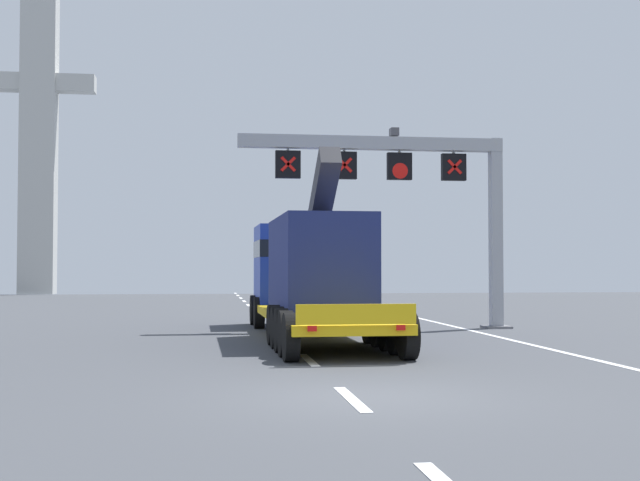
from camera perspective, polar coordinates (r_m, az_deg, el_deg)
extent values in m
plane|color=#424449|center=(13.90, 3.20, -10.59)|extent=(112.00, 112.00, 0.00)
cube|color=silver|center=(13.60, 2.18, -10.76)|extent=(0.20, 2.60, 0.01)
cube|color=silver|center=(19.23, -0.77, -8.16)|extent=(0.20, 2.60, 0.01)
cube|color=silver|center=(24.91, -2.36, -6.73)|extent=(0.20, 2.60, 0.01)
cube|color=silver|center=(30.61, -3.35, -5.83)|extent=(0.20, 2.60, 0.01)
cube|color=silver|center=(36.32, -4.03, -5.22)|extent=(0.20, 2.60, 0.01)
cube|color=silver|center=(42.04, -4.53, -4.76)|extent=(0.20, 2.60, 0.01)
cube|color=silver|center=(47.76, -4.90, -4.42)|extent=(0.20, 2.60, 0.01)
cube|color=silver|center=(53.49, -5.20, -4.15)|extent=(0.20, 2.60, 0.01)
cube|color=silver|center=(59.22, -5.44, -3.94)|extent=(0.20, 2.60, 0.01)
cube|color=silver|center=(64.95, -5.63, -3.76)|extent=(0.20, 2.60, 0.01)
cube|color=silver|center=(70.68, -5.80, -3.61)|extent=(0.20, 2.60, 0.01)
cube|color=silver|center=(27.05, 11.39, -6.32)|extent=(0.20, 63.00, 0.01)
cube|color=#9EA0A5|center=(30.09, 11.91, 0.50)|extent=(0.40, 0.40, 6.69)
cube|color=slate|center=(30.13, 11.95, -5.79)|extent=(0.90, 0.90, 0.08)
cube|color=#9EA0A5|center=(29.20, 3.56, 6.65)|extent=(9.29, 0.44, 0.44)
cube|color=#4C4C51|center=(29.43, 5.08, 7.37)|extent=(0.28, 0.40, 0.28)
cube|color=black|center=(29.80, 9.11, 4.96)|extent=(0.86, 0.24, 0.94)
cube|color=#9EA0A5|center=(29.87, 9.10, 5.95)|extent=(0.08, 0.08, 0.16)
cube|color=red|center=(29.68, 9.18, 4.99)|extent=(0.53, 0.02, 0.53)
cube|color=red|center=(29.68, 9.18, 4.99)|extent=(0.53, 0.02, 0.53)
cube|color=black|center=(29.30, 5.44, 5.06)|extent=(0.86, 0.24, 0.94)
cube|color=#9EA0A5|center=(29.37, 5.44, 6.07)|extent=(0.08, 0.08, 0.16)
cone|color=red|center=(29.15, 5.50, 4.76)|extent=(0.55, 0.02, 0.55)
cube|color=black|center=(28.92, 1.66, 5.14)|extent=(0.86, 0.24, 0.94)
cube|color=#9EA0A5|center=(28.99, 1.66, 6.17)|extent=(0.08, 0.08, 0.16)
cube|color=red|center=(28.80, 1.70, 5.18)|extent=(0.53, 0.02, 0.53)
cube|color=red|center=(28.80, 1.70, 5.18)|extent=(0.53, 0.02, 0.53)
cube|color=black|center=(28.68, -2.21, 5.21)|extent=(0.86, 0.24, 0.94)
cube|color=#9EA0A5|center=(28.75, -2.20, 6.24)|extent=(0.08, 0.08, 0.16)
cube|color=red|center=(28.55, -2.18, 5.24)|extent=(0.53, 0.02, 0.53)
cube|color=red|center=(28.55, -2.18, 5.24)|extent=(0.53, 0.02, 0.53)
cube|color=yellow|center=(23.46, 0.05, -5.26)|extent=(2.94, 10.44, 0.24)
cube|color=yellow|center=(18.25, 2.50, -5.05)|extent=(2.66, 0.12, 0.44)
cylinder|color=black|center=(18.85, -2.01, -6.62)|extent=(0.33, 1.10, 1.10)
cylinder|color=black|center=(19.34, 6.02, -6.49)|extent=(0.33, 1.10, 1.10)
cylinder|color=black|center=(19.89, -2.35, -6.38)|extent=(0.33, 1.10, 1.10)
cylinder|color=black|center=(20.35, 5.28, -6.27)|extent=(0.33, 1.10, 1.10)
cylinder|color=black|center=(20.93, -2.66, -6.15)|extent=(0.33, 1.10, 1.10)
cylinder|color=black|center=(21.37, 4.61, -6.06)|extent=(0.33, 1.10, 1.10)
cylinder|color=black|center=(21.97, -2.93, -5.95)|extent=(0.33, 1.10, 1.10)
cylinder|color=black|center=(22.39, 4.00, -5.87)|extent=(0.33, 1.10, 1.10)
cylinder|color=black|center=(23.02, -3.18, -5.77)|extent=(0.33, 1.10, 1.10)
cylinder|color=black|center=(23.42, 3.44, -5.70)|extent=(0.33, 1.10, 1.10)
cube|color=#1E38AD|center=(30.47, -1.92, -1.91)|extent=(2.62, 3.23, 3.10)
cube|color=black|center=(30.47, -1.92, -0.60)|extent=(2.65, 3.26, 0.60)
cylinder|color=black|center=(31.26, -4.46, -4.75)|extent=(0.35, 1.10, 1.10)
cylinder|color=black|center=(31.55, 0.23, -4.73)|extent=(0.35, 1.10, 1.10)
cylinder|color=black|center=(29.27, -4.19, -4.94)|extent=(0.35, 1.10, 1.10)
cylinder|color=black|center=(29.57, 0.81, -4.92)|extent=(0.35, 1.10, 1.10)
cube|color=navy|center=(23.82, -0.09, -1.67)|extent=(2.46, 5.75, 2.70)
cube|color=#2D2D33|center=(23.06, 0.22, 3.19)|extent=(0.60, 2.95, 2.29)
cube|color=red|center=(18.07, -0.54, -6.03)|extent=(0.20, 0.06, 0.12)
cube|color=red|center=(18.44, 5.53, -5.94)|extent=(0.20, 0.06, 0.12)
cube|color=#B7B7B2|center=(73.08, -18.64, 7.57)|extent=(2.80, 2.00, 28.05)
cube|color=#B7B7B2|center=(73.70, -18.61, 10.16)|extent=(9.00, 1.60, 1.40)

